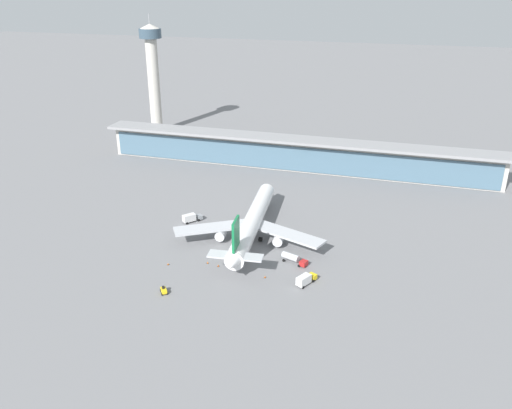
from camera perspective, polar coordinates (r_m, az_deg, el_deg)
The scene contains 13 objects.
ground_plane at distance 175.72m, azimuth -1.50°, elevation -4.46°, with size 1200.00×1200.00×0.00m, color slate.
airliner_on_stand at distance 178.11m, azimuth -0.45°, elevation -2.03°, with size 51.38×67.12×17.87m.
service_truck_near_nose_grey at distance 192.88m, azimuth -7.03°, elevation -1.42°, with size 6.48×7.05×3.10m.
service_truck_under_wing_yellow at distance 152.74m, azimuth -9.96°, elevation -9.14°, with size 3.05×3.32×2.05m.
service_truck_mid_apron_yellow at distance 154.64m, azimuth 5.37°, elevation -8.06°, with size 5.37×7.55×3.10m.
service_truck_by_tail_red at distance 165.07m, azimuth 4.08°, elevation -5.82°, with size 8.85×5.06×2.95m.
terminal_building at distance 243.42m, azimuth 4.24°, elevation 5.59°, with size 183.60×12.80×15.20m.
control_tower at distance 304.07m, azimuth -11.10°, elevation 14.12°, with size 12.00×12.00×64.22m.
safety_cone_alpha at distance 163.92m, azimuth -4.10°, elevation -6.60°, with size 0.62×0.62×0.70m.
safety_cone_bravo at distance 165.79m, azimuth -5.25°, elevation -6.27°, with size 0.62×0.62×0.70m.
safety_cone_charlie at distance 157.79m, azimuth 0.98°, elevation -7.83°, with size 0.62×0.62×0.70m.
safety_cone_delta at distance 166.59m, azimuth -9.49°, elevation -6.36°, with size 0.62×0.62×0.70m.
safety_cone_echo at distance 155.07m, azimuth 4.42°, elevation -8.52°, with size 0.62×0.62×0.70m.
Camera 1 is at (48.49, -147.53, 82.23)m, focal length 36.97 mm.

